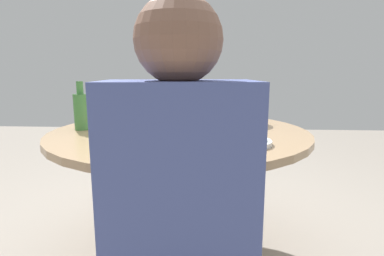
{
  "coord_description": "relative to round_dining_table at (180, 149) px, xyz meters",
  "views": [
    {
      "loc": [
        -0.16,
        1.57,
        1.04
      ],
      "look_at": [
        -0.07,
        0.06,
        0.76
      ],
      "focal_mm": 28.42,
      "sensor_mm": 36.0,
      "label": 1
    }
  ],
  "objects": [
    {
      "name": "tea_cup_near",
      "position": [
        -0.26,
        -0.46,
        0.13
      ],
      "size": [
        0.08,
        0.08,
        0.06
      ],
      "primitive_type": "cylinder",
      "color": "#C44739",
      "rests_on": "round_dining_table"
    },
    {
      "name": "diner_left",
      "position": [
        -0.09,
        0.91,
        0.12
      ],
      "size": [
        0.36,
        0.37,
        0.76
      ],
      "color": "#2D333D",
      "rests_on": "stool_for_diner_left"
    },
    {
      "name": "tea_cup_far",
      "position": [
        0.54,
        -0.15,
        0.14
      ],
      "size": [
        0.06,
        0.06,
        0.07
      ],
      "primitive_type": "cylinder",
      "color": "#BF543D",
      "rests_on": "round_dining_table"
    },
    {
      "name": "green_bottle",
      "position": [
        0.51,
        0.03,
        0.21
      ],
      "size": [
        0.08,
        0.08,
        0.25
      ],
      "color": "#42823D",
      "rests_on": "round_dining_table"
    },
    {
      "name": "dish_greens",
      "position": [
        -0.3,
        0.31,
        0.13
      ],
      "size": [
        0.24,
        0.24,
        0.06
      ],
      "color": "silver",
      "rests_on": "round_dining_table"
    },
    {
      "name": "soup_bowl",
      "position": [
        0.04,
        0.43,
        0.13
      ],
      "size": [
        0.28,
        0.26,
        0.06
      ],
      "color": "white",
      "rests_on": "round_dining_table"
    },
    {
      "name": "dish_tofu_braise",
      "position": [
        0.31,
        0.06,
        0.12
      ],
      "size": [
        0.23,
        0.23,
        0.04
      ],
      "color": "silver",
      "rests_on": "round_dining_table"
    },
    {
      "name": "round_dining_table",
      "position": [
        0.0,
        0.0,
        0.0
      ],
      "size": [
        1.33,
        1.33,
        0.74
      ],
      "color": "#99999E",
      "rests_on": "ground"
    },
    {
      "name": "dish_stirfry",
      "position": [
        0.04,
        -0.53,
        0.12
      ],
      "size": [
        0.25,
        0.25,
        0.05
      ],
      "color": "silver",
      "rests_on": "round_dining_table"
    },
    {
      "name": "rice_bowl",
      "position": [
        -0.32,
        -0.18,
        0.15
      ],
      "size": [
        0.31,
        0.31,
        0.1
      ],
      "color": "#B2B5BA",
      "rests_on": "round_dining_table"
    }
  ]
}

